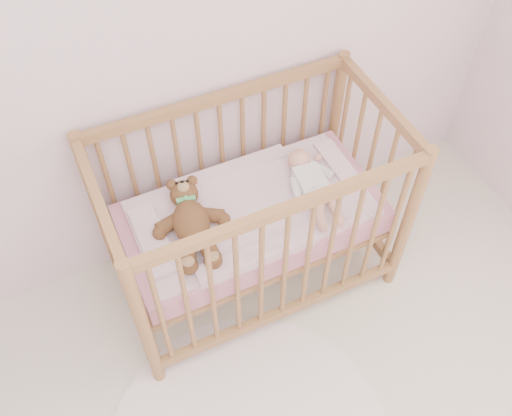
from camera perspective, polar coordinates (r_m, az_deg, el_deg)
wall_back at (r=2.34m, az=-14.77°, el=15.77°), size 4.00×0.02×2.70m
crib at (r=2.72m, az=-0.44°, el=-0.83°), size 1.36×0.76×1.00m
mattress at (r=2.73m, az=-0.44°, el=-1.02°), size 1.22×0.62×0.13m
blanket at (r=2.68m, az=-0.45°, el=-0.04°), size 1.10×0.58×0.06m
baby at (r=2.70m, az=5.55°, el=2.76°), size 0.29×0.52×0.12m
teddy_bear at (r=2.54m, az=-6.49°, el=-1.42°), size 0.45×0.58×0.14m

